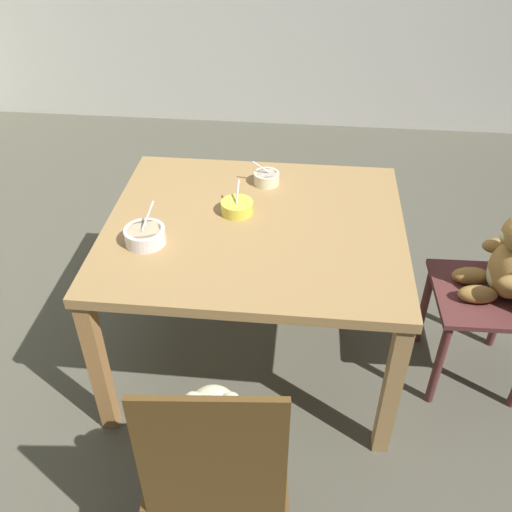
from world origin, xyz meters
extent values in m
cube|color=#4E4C3F|center=(0.00, 0.00, -0.02)|extent=(5.20, 5.20, 0.04)
cube|color=olive|center=(0.00, 0.00, 0.69)|extent=(1.18, 1.02, 0.04)
cube|color=#A1703E|center=(-0.55, -0.47, 0.34)|extent=(0.06, 0.06, 0.67)
cube|color=#987547|center=(0.55, -0.47, 0.34)|extent=(0.06, 0.06, 0.67)
cube|color=olive|center=(-0.55, 0.47, 0.34)|extent=(0.06, 0.06, 0.67)
cube|color=#A57646|center=(0.55, 0.47, 0.34)|extent=(0.06, 0.06, 0.67)
cube|color=#543A19|center=(-0.02, -0.86, 0.46)|extent=(0.44, 0.41, 0.02)
cube|color=#543A19|center=(0.00, -1.04, 0.71)|extent=(0.38, 0.05, 0.48)
cylinder|color=#543A19|center=(0.14, -0.69, 0.22)|extent=(0.04, 0.04, 0.44)
cylinder|color=#543A19|center=(-0.21, -0.72, 0.22)|extent=(0.04, 0.04, 0.44)
ellipsoid|color=beige|center=(-0.01, -0.93, 0.58)|extent=(0.20, 0.18, 0.22)
ellipsoid|color=#CAB989|center=(-0.02, -0.88, 0.56)|extent=(0.11, 0.07, 0.13)
sphere|color=beige|center=(-0.02, -0.92, 0.74)|extent=(0.14, 0.14, 0.14)
ellipsoid|color=#CAB989|center=(-0.02, -0.87, 0.73)|extent=(0.06, 0.05, 0.04)
sphere|color=beige|center=(0.03, -0.92, 0.79)|extent=(0.05, 0.05, 0.05)
sphere|color=beige|center=(-0.06, -0.93, 0.79)|extent=(0.05, 0.05, 0.05)
ellipsoid|color=beige|center=(0.09, -0.90, 0.60)|extent=(0.07, 0.13, 0.06)
ellipsoid|color=beige|center=(-0.12, -0.91, 0.60)|extent=(0.07, 0.13, 0.06)
ellipsoid|color=beige|center=(0.03, -0.81, 0.50)|extent=(0.08, 0.15, 0.07)
ellipsoid|color=beige|center=(-0.08, -0.82, 0.50)|extent=(0.08, 0.15, 0.07)
cube|color=#512827|center=(0.94, -0.03, 0.46)|extent=(0.41, 0.43, 0.02)
cylinder|color=#512827|center=(0.76, 0.14, 0.22)|extent=(0.04, 0.04, 0.44)
cylinder|color=#512827|center=(0.77, -0.22, 0.22)|extent=(0.04, 0.04, 0.44)
cylinder|color=#512827|center=(1.11, 0.15, 0.22)|extent=(0.04, 0.04, 0.44)
ellipsoid|color=olive|center=(1.01, -0.03, 0.59)|extent=(0.18, 0.21, 0.24)
ellipsoid|color=beige|center=(0.95, -0.03, 0.57)|extent=(0.07, 0.12, 0.14)
ellipsoid|color=beige|center=(0.95, -0.03, 0.75)|extent=(0.05, 0.06, 0.04)
ellipsoid|color=olive|center=(0.98, 0.08, 0.62)|extent=(0.14, 0.07, 0.07)
ellipsoid|color=olive|center=(0.89, 0.02, 0.50)|extent=(0.16, 0.08, 0.07)
ellipsoid|color=olive|center=(0.89, -0.09, 0.50)|extent=(0.16, 0.08, 0.07)
cylinder|color=yellow|center=(-0.08, 0.07, 0.74)|extent=(0.13, 0.13, 0.05)
cylinder|color=yellow|center=(-0.08, 0.07, 0.72)|extent=(0.07, 0.07, 0.01)
cylinder|color=#D3B293|center=(-0.08, 0.07, 0.76)|extent=(0.11, 0.11, 0.01)
cylinder|color=#BCBCC1|center=(-0.08, 0.10, 0.79)|extent=(0.01, 0.09, 0.07)
ellipsoid|color=#BCBCC1|center=(-0.08, 0.06, 0.76)|extent=(0.02, 0.03, 0.01)
cylinder|color=silver|center=(-0.40, -0.17, 0.74)|extent=(0.15, 0.15, 0.06)
cylinder|color=silver|center=(-0.40, -0.17, 0.72)|extent=(0.08, 0.08, 0.01)
cylinder|color=tan|center=(-0.40, -0.17, 0.77)|extent=(0.13, 0.13, 0.01)
cylinder|color=#BCBCC1|center=(-0.39, -0.13, 0.81)|extent=(0.04, 0.10, 0.08)
ellipsoid|color=#BCBCC1|center=(-0.40, -0.18, 0.77)|extent=(0.03, 0.04, 0.01)
cylinder|color=beige|center=(0.02, 0.32, 0.74)|extent=(0.11, 0.11, 0.05)
cylinder|color=beige|center=(0.02, 0.32, 0.72)|extent=(0.06, 0.06, 0.01)
cylinder|color=#C2AE98|center=(0.02, 0.32, 0.76)|extent=(0.09, 0.09, 0.01)
cylinder|color=#BCBCC1|center=(-0.01, 0.32, 0.79)|extent=(0.08, 0.01, 0.06)
ellipsoid|color=#BCBCC1|center=(0.03, 0.32, 0.76)|extent=(0.03, 0.02, 0.01)
camera|label=1|loc=(0.19, -1.83, 1.97)|focal=39.65mm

